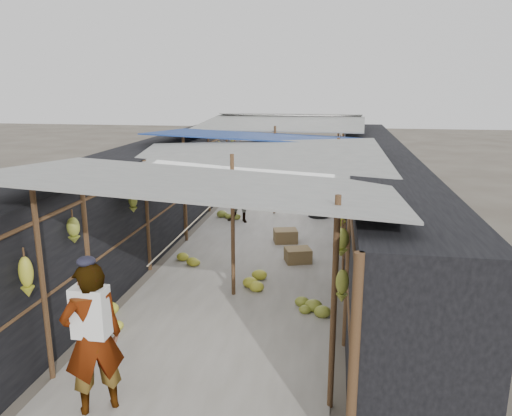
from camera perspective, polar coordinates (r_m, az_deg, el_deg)
The scene contains 14 objects.
ground at distance 6.74m, azimuth -8.09°, elevation -20.08°, with size 80.00×80.00×0.00m, color #6B6356.
aisle_slab at distance 12.51m, azimuth 0.67°, elevation -3.46°, with size 3.60×16.00×0.02m, color #9E998E.
stall_left at distance 12.89m, azimuth -11.28°, elevation 2.02°, with size 1.40×15.00×2.30m, color black.
stall_right at distance 12.13m, azimuth 13.41°, elevation 1.16°, with size 1.40×15.00×2.30m, color black.
crate_near at distance 10.85m, azimuth 4.81°, elevation -5.44°, with size 0.54×0.43×0.32m, color olive.
crate_mid at distance 12.16m, azimuth 3.39°, elevation -3.23°, with size 0.55×0.44×0.33m, color olive.
crate_back at distance 16.35m, azimuth -1.24°, elevation 1.24°, with size 0.49×0.40×0.31m, color olive.
black_basin at distance 14.59m, azimuth 7.16°, elevation -0.70°, with size 0.60×0.60×0.18m, color black.
vendor_elderly at distance 6.19m, azimuth -18.15°, elevation -14.01°, with size 0.68×0.44×1.85m, color white.
shopper_blue at distance 13.78m, azimuth -1.88°, elevation 1.44°, with size 0.75×0.58×1.54m, color #1F519E.
vendor_seated at distance 14.95m, azimuth 5.41°, elevation 0.92°, with size 0.52×0.30×0.80m, color #514C47.
market_canopy at distance 12.36m, azimuth 1.10°, elevation 7.69°, with size 5.62×15.20×2.77m.
hanging_bananas at distance 12.34m, azimuth 0.45°, elevation 4.15°, with size 3.96×13.99×0.80m.
floor_bananas at distance 10.64m, azimuth -1.17°, elevation -5.89°, with size 3.77×9.29×0.33m.
Camera 1 is at (1.76, -5.31, 3.76)m, focal length 35.00 mm.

